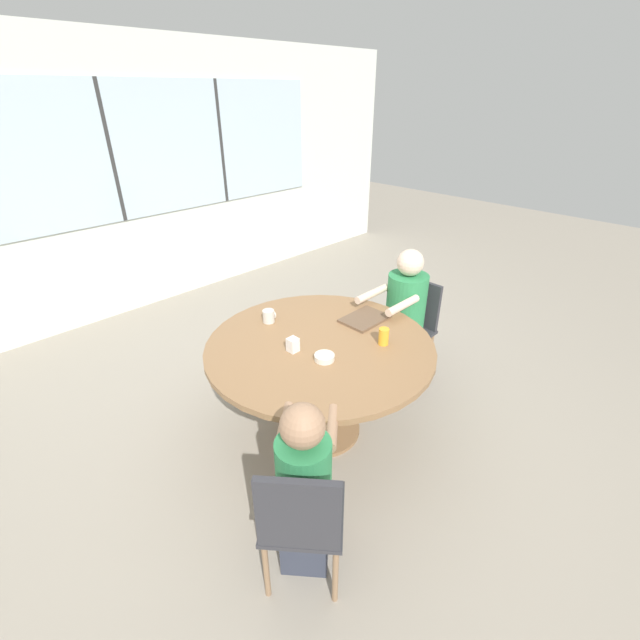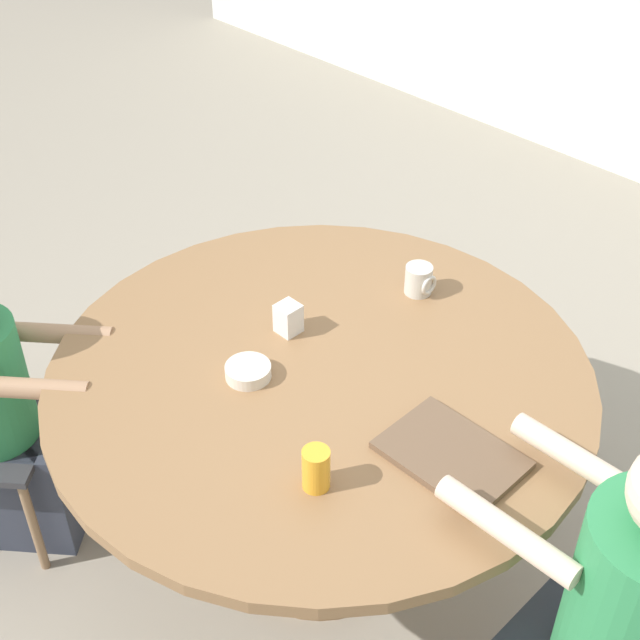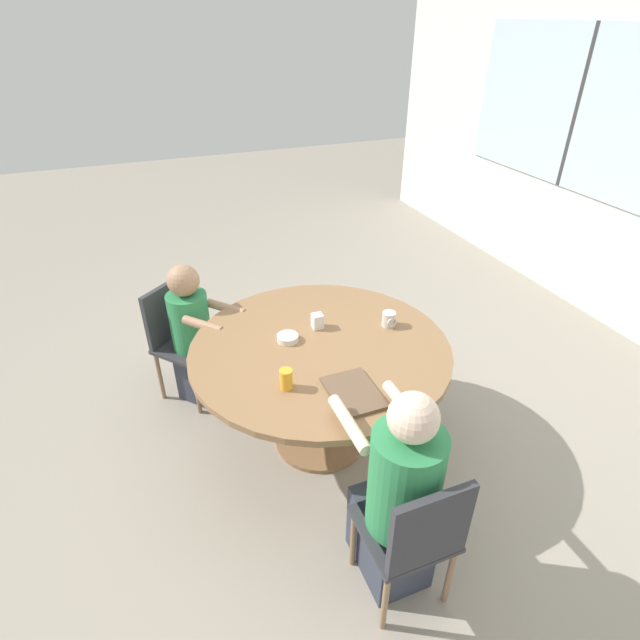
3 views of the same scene
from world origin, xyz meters
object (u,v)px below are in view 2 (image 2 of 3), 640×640
object	(u,v)px
coffee_mug	(419,280)
juice_glass	(316,469)
person_man_blue_shirt	(3,419)
milk_carton_small	(288,318)
bowl_white_shallow	(248,371)
person_woman_green_shirt	(611,639)

from	to	relation	value
coffee_mug	juice_glass	distance (m)	0.86
juice_glass	coffee_mug	bearing A→B (deg)	113.55
juice_glass	person_man_blue_shirt	bearing A→B (deg)	-162.42
milk_carton_small	bowl_white_shallow	distance (m)	0.23
coffee_mug	person_woman_green_shirt	bearing A→B (deg)	-25.21
person_man_blue_shirt	juice_glass	distance (m)	1.15
person_man_blue_shirt	juice_glass	xyz separation A→B (m)	(1.05, 0.33, 0.33)
person_man_blue_shirt	milk_carton_small	bearing A→B (deg)	100.94
person_woman_green_shirt	person_man_blue_shirt	bearing A→B (deg)	110.27
milk_carton_small	person_woman_green_shirt	bearing A→B (deg)	-2.92
coffee_mug	juice_glass	world-z (taller)	juice_glass
milk_carton_small	person_man_blue_shirt	bearing A→B (deg)	-128.63
person_man_blue_shirt	bowl_white_shallow	size ratio (longest dim) A/B	8.20
person_woman_green_shirt	coffee_mug	xyz separation A→B (m)	(-1.03, 0.48, 0.28)
person_woman_green_shirt	coffee_mug	distance (m)	1.17
coffee_mug	person_man_blue_shirt	bearing A→B (deg)	-122.01
person_man_blue_shirt	coffee_mug	xyz separation A→B (m)	(0.70, 1.12, 0.32)
juice_glass	bowl_white_shallow	bearing A→B (deg)	160.79
person_woman_green_shirt	bowl_white_shallow	size ratio (longest dim) A/B	9.13
person_woman_green_shirt	milk_carton_small	bearing A→B (deg)	87.15
coffee_mug	milk_carton_small	size ratio (longest dim) A/B	0.99
juice_glass	milk_carton_small	distance (m)	0.61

